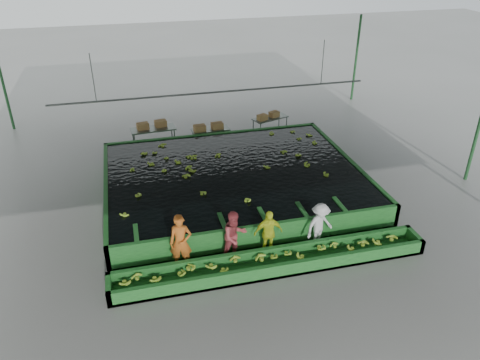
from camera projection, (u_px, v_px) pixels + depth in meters
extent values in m
plane|color=slate|center=(243.00, 209.00, 17.64)|extent=(80.00, 80.00, 0.00)
cube|color=gray|center=(244.00, 80.00, 15.25)|extent=(20.00, 22.00, 0.04)
cube|color=black|center=(234.00, 172.00, 18.51)|extent=(9.70, 7.70, 0.00)
cylinder|color=#59605B|center=(215.00, 92.00, 20.46)|extent=(0.08, 0.08, 14.00)
cylinder|color=#59605B|center=(93.00, 78.00, 18.90)|extent=(0.04, 0.04, 2.00)
cylinder|color=#59605B|center=(323.00, 62.00, 21.07)|extent=(0.04, 0.04, 2.00)
imported|color=#C45E1D|center=(181.00, 242.00, 14.22)|extent=(0.76, 0.58, 1.88)
imported|color=#A53B40|center=(235.00, 236.00, 14.62)|extent=(1.00, 0.88, 1.75)
imported|color=yellow|center=(268.00, 233.00, 14.89)|extent=(0.96, 0.41, 1.62)
imported|color=silver|center=(320.00, 225.00, 15.28)|extent=(1.18, 0.91, 1.60)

